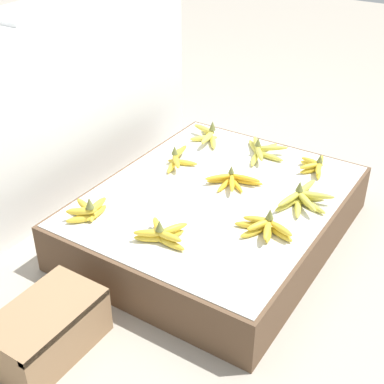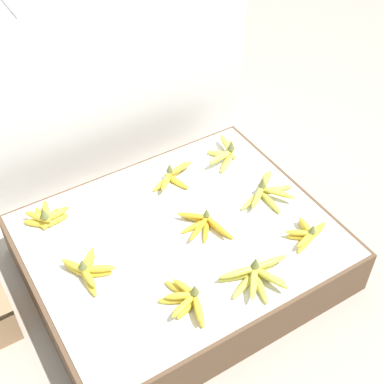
{
  "view_description": "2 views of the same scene",
  "coord_description": "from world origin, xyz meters",
  "views": [
    {
      "loc": [
        -1.66,
        -0.94,
        1.4
      ],
      "look_at": [
        -0.1,
        0.06,
        0.26
      ],
      "focal_mm": 50.0,
      "sensor_mm": 36.0,
      "label": 1
    },
    {
      "loc": [
        -0.69,
        -1.21,
        1.78
      ],
      "look_at": [
        0.13,
        0.12,
        0.28
      ],
      "focal_mm": 50.0,
      "sensor_mm": 36.0,
      "label": 2
    }
  ],
  "objects": [
    {
      "name": "back_vendor_table",
      "position": [
        0.08,
        0.92,
        0.42
      ],
      "size": [
        1.4,
        0.46,
        0.85
      ],
      "color": "white",
      "rests_on": "ground_plane"
    },
    {
      "name": "banana_bunch_back_midright",
      "position": [
        0.13,
        0.29,
        0.24
      ],
      "size": [
        0.23,
        0.17,
        0.09
      ],
      "color": "gold",
      "rests_on": "display_platform"
    },
    {
      "name": "banana_bunch_back_left",
      "position": [
        -0.42,
        0.34,
        0.25
      ],
      "size": [
        0.19,
        0.14,
        0.1
      ],
      "color": "gold",
      "rests_on": "display_platform"
    },
    {
      "name": "banana_bunch_front_midleft",
      "position": [
        -0.15,
        -0.29,
        0.24
      ],
      "size": [
        0.14,
        0.24,
        0.09
      ],
      "color": "gold",
      "rests_on": "display_platform"
    },
    {
      "name": "display_platform",
      "position": [
        0.0,
        0.0,
        0.11
      ],
      "size": [
        1.17,
        0.96,
        0.21
      ],
      "color": "brown",
      "rests_on": "ground_plane"
    },
    {
      "name": "banana_bunch_front_right",
      "position": [
        0.41,
        -0.27,
        0.24
      ],
      "size": [
        0.19,
        0.14,
        0.08
      ],
      "color": "gold",
      "rests_on": "display_platform"
    },
    {
      "name": "ground_plane",
      "position": [
        0.0,
        0.0,
        0.0
      ],
      "size": [
        10.0,
        10.0,
        0.0
      ],
      "primitive_type": "plane",
      "color": "#A89E8E"
    },
    {
      "name": "banana_bunch_middle_right",
      "position": [
        0.42,
        -0.0,
        0.24
      ],
      "size": [
        0.27,
        0.24,
        0.09
      ],
      "color": "gold",
      "rests_on": "display_platform"
    },
    {
      "name": "banana_bunch_back_right",
      "position": [
        0.41,
        0.29,
        0.25
      ],
      "size": [
        0.21,
        0.21,
        0.1
      ],
      "color": "#DBCC4C",
      "rests_on": "display_platform"
    },
    {
      "name": "banana_bunch_middle_left",
      "position": [
        -0.39,
        0.01,
        0.24
      ],
      "size": [
        0.17,
        0.2,
        0.1
      ],
      "color": "gold",
      "rests_on": "display_platform"
    },
    {
      "name": "banana_bunch_middle_midright",
      "position": [
        0.1,
        -0.02,
        0.24
      ],
      "size": [
        0.17,
        0.23,
        0.08
      ],
      "color": "gold",
      "rests_on": "display_platform"
    },
    {
      "name": "banana_bunch_front_midright",
      "position": [
        0.12,
        -0.33,
        0.24
      ],
      "size": [
        0.27,
        0.19,
        0.1
      ],
      "color": "gold",
      "rests_on": "display_platform"
    }
  ]
}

